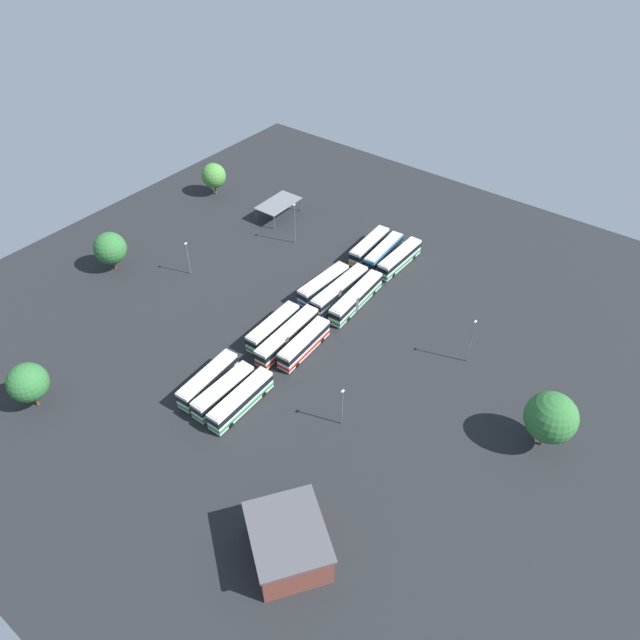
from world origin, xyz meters
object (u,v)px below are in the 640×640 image
bus_row1_slot2 (273,327)px  lamp_post_by_building (295,222)px  bus_row2_slot2 (324,284)px  bus_row3_slot1 (383,253)px  tree_west_edge (110,248)px  bus_row1_slot1 (287,336)px  bus_row0_slot2 (208,380)px  bus_row1_slot0 (304,344)px  lamp_post_near_entrance (471,340)px  tree_south_edge (28,382)px  bus_row0_slot0 (241,400)px  lamp_post_mid_lot (342,406)px  bus_row0_slot1 (224,391)px  lamp_post_far_corner (188,257)px  bus_row2_slot0 (356,298)px  bus_row3_slot2 (369,246)px  depot_building (288,542)px  bus_row3_slot0 (399,258)px  tree_north_edge (214,176)px  maintenance_shelter (278,203)px  bus_row2_slot1 (340,290)px  tree_east_edge (551,418)px

bus_row1_slot2 → lamp_post_by_building: 30.00m
bus_row2_slot2 → bus_row3_slot1: 16.29m
tree_west_edge → bus_row1_slot1: bearing=-84.4°
bus_row0_slot2 → bus_row1_slot0: size_ratio=1.01×
bus_row1_slot1 → lamp_post_near_entrance: 30.99m
bus_row3_slot1 → lamp_post_near_entrance: lamp_post_near_entrance is taller
bus_row1_slot2 → tree_south_edge: bearing=151.7°
lamp_post_near_entrance → tree_west_edge: lamp_post_near_entrance is taller
bus_row0_slot0 → lamp_post_mid_lot: (6.99, -14.14, 2.17)m
lamp_post_mid_lot → bus_row2_slot2: bearing=42.2°
bus_row0_slot1 → bus_row2_slot2: bearing=7.7°
bus_row0_slot2 → lamp_post_mid_lot: 22.48m
lamp_post_far_corner → bus_row2_slot0: bearing=-69.7°
bus_row2_slot2 → bus_row3_slot2: size_ratio=1.01×
lamp_post_near_entrance → tree_west_edge: 71.67m
bus_row1_slot0 → depot_building: (-29.79, -21.38, 0.85)m
bus_row3_slot0 → tree_north_edge: 51.12m
maintenance_shelter → tree_north_edge: bearing=94.9°
bus_row2_slot1 → lamp_post_mid_lot: size_ratio=2.05×
bus_row3_slot2 → tree_west_edge: (-35.88, 37.92, 3.08)m
bus_row0_slot1 → lamp_post_far_corner: lamp_post_far_corner is taller
bus_row2_slot1 → lamp_post_far_corner: (-11.94, 28.38, 2.15)m
bus_row1_slot1 → depot_building: (-29.50, -24.89, 0.85)m
bus_row0_slot1 → tree_south_edge: (-18.70, 22.53, 3.19)m
bus_row0_slot0 → bus_row2_slot0: (31.49, 0.36, 0.00)m
bus_row3_slot0 → lamp_post_by_building: bearing=105.7°
bus_row1_slot1 → lamp_post_far_corner: (4.06, 28.81, 2.15)m
bus_row0_slot1 → bus_row3_slot2: same height
lamp_post_near_entrance → bus_row1_slot0: bearing=122.8°
bus_row0_slot0 → bus_row2_slot2: 32.01m
bus_row2_slot0 → lamp_post_mid_lot: size_ratio=2.06×
bus_row2_slot0 → bus_row1_slot2: bearing=156.7°
bus_row1_slot0 → maintenance_shelter: (31.54, 32.72, 1.33)m
tree_west_edge → bus_row3_slot2: bearing=-46.6°
lamp_post_far_corner → bus_row1_slot2: bearing=-98.5°
lamp_post_far_corner → tree_west_edge: bearing=121.4°
bus_row1_slot2 → bus_row3_slot1: 31.38m
bus_row1_slot0 → maintenance_shelter: bearing=46.1°
bus_row0_slot2 → bus_row2_slot1: size_ratio=0.81×
bus_row2_slot1 → bus_row3_slot1: size_ratio=1.18×
bus_row0_slot0 → bus_row1_slot1: same height
bus_row1_slot2 → lamp_post_by_building: size_ratio=1.30×
bus_row1_slot0 → lamp_post_far_corner: bearing=83.3°
tree_east_edge → lamp_post_mid_lot: bearing=119.9°
bus_row0_slot0 → bus_row3_slot2: 47.97m
bus_row1_slot0 → lamp_post_far_corner: size_ratio=1.65×
bus_row2_slot0 → bus_row0_slot1: bearing=174.6°
lamp_post_by_building → bus_row1_slot0: bearing=-138.0°
lamp_post_by_building → lamp_post_near_entrance: bearing=-102.6°
bus_row0_slot1 → lamp_post_near_entrance: size_ratio=1.30×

